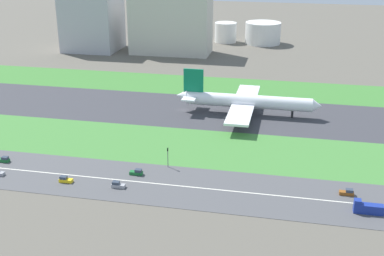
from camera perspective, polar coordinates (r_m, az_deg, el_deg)
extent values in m
plane|color=#5B564C|center=(231.49, -1.05, 2.04)|extent=(800.00, 800.00, 0.00)
cube|color=#38383D|center=(231.48, -1.05, 2.06)|extent=(280.00, 46.00, 0.10)
cube|color=#3D7A33|center=(269.69, 0.89, 4.86)|extent=(280.00, 36.00, 0.10)
cube|color=#427F38|center=(194.41, -3.74, -1.84)|extent=(280.00, 36.00, 0.10)
cube|color=#4C4C4F|center=(166.76, -6.67, -6.06)|extent=(280.00, 28.00, 0.10)
cube|color=silver|center=(166.74, -6.67, -6.04)|extent=(266.00, 0.50, 0.01)
cylinder|color=white|center=(224.99, 6.42, 3.03)|extent=(56.00, 6.00, 6.00)
cone|color=white|center=(224.45, 14.07, 2.46)|extent=(4.00, 5.70, 5.70)
cone|color=white|center=(229.36, -1.18, 3.73)|extent=(5.00, 5.40, 5.40)
cube|color=#0C724C|center=(226.16, 0.17, 5.38)|extent=(9.00, 0.80, 11.00)
cube|color=white|center=(228.37, -0.08, 3.70)|extent=(6.00, 16.00, 0.60)
cube|color=white|center=(239.76, 6.30, 3.88)|extent=(10.00, 26.00, 1.00)
cylinder|color=gray|center=(234.65, 6.37, 2.93)|extent=(5.00, 3.20, 3.20)
cube|color=white|center=(211.44, 5.46, 1.52)|extent=(10.00, 26.00, 1.00)
cylinder|color=gray|center=(217.70, 5.88, 1.47)|extent=(5.00, 3.20, 3.20)
cylinder|color=black|center=(225.66, 11.33, 1.56)|extent=(1.00, 1.00, 3.20)
cylinder|color=black|center=(230.12, 5.48, 2.28)|extent=(1.00, 1.00, 3.20)
cylinder|color=black|center=(223.55, 5.27, 1.71)|extent=(1.00, 1.00, 3.20)
cube|color=brown|center=(164.58, 17.16, -7.10)|extent=(4.40, 1.80, 1.10)
cube|color=#333D4C|center=(164.21, 17.48, -6.80)|extent=(2.20, 1.66, 0.90)
cube|color=#99999E|center=(163.38, -8.37, -6.52)|extent=(4.40, 1.80, 1.10)
cube|color=#333D4C|center=(163.18, -8.66, -6.18)|extent=(2.20, 1.66, 0.90)
cube|color=yellow|center=(170.06, -14.14, -5.81)|extent=(4.40, 1.80, 1.10)
cube|color=#333D4C|center=(169.95, -14.42, -5.48)|extent=(2.20, 1.66, 0.90)
cube|color=navy|center=(156.16, 19.43, -8.65)|extent=(8.40, 2.50, 2.80)
cube|color=navy|center=(154.75, 18.34, -7.94)|extent=(2.00, 2.30, 1.20)
cube|color=#19662D|center=(191.35, -20.68, -3.45)|extent=(4.40, 1.80, 1.10)
cube|color=#333D4C|center=(190.54, -20.51, -3.20)|extent=(2.20, 1.66, 0.90)
cube|color=#19662D|center=(170.91, -6.37, -5.11)|extent=(4.40, 1.80, 1.10)
cube|color=#333D4C|center=(170.24, -6.13, -4.83)|extent=(2.20, 1.66, 0.90)
cylinder|color=#4C4C51|center=(174.39, -2.76, -3.54)|extent=(0.24, 0.24, 6.00)
cube|color=black|center=(172.91, -2.79, -2.46)|extent=(0.36, 0.36, 1.20)
sphere|color=#19D826|center=(172.62, -2.80, -2.39)|extent=(0.24, 0.24, 0.24)
cube|color=#B2B2B7|center=(359.72, -11.29, 11.94)|extent=(36.21, 33.12, 40.85)
cube|color=beige|center=(342.07, -2.42, 11.78)|extent=(52.94, 24.18, 39.91)
cylinder|color=silver|center=(381.98, 3.84, 10.81)|extent=(16.25, 16.25, 14.45)
cylinder|color=silver|center=(379.06, 8.06, 10.66)|extent=(25.98, 25.98, 15.58)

